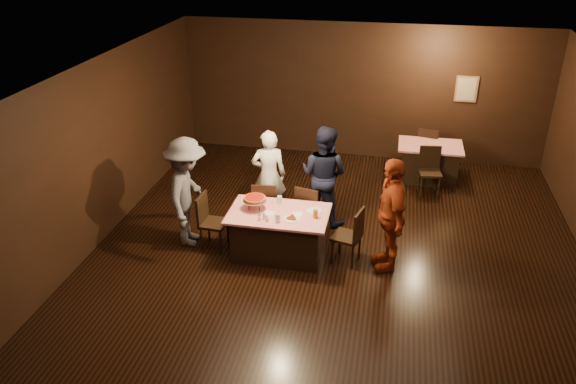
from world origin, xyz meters
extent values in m
plane|color=black|center=(0.00, 0.00, 0.00)|extent=(10.00, 10.00, 0.00)
cube|color=silver|center=(0.00, 0.00, 3.00)|extent=(8.00, 10.00, 0.04)
cube|color=black|center=(0.00, 5.00, 1.50)|extent=(8.00, 0.04, 3.00)
cube|color=black|center=(-4.00, 0.00, 1.50)|extent=(0.04, 10.00, 3.00)
cube|color=tan|center=(2.20, 4.97, 1.70)|extent=(0.46, 0.03, 0.56)
cube|color=beige|center=(2.20, 4.95, 1.70)|extent=(0.38, 0.01, 0.48)
cube|color=red|center=(-0.93, 0.52, 0.39)|extent=(1.60, 1.00, 0.77)
cube|color=red|center=(1.54, 3.96, 0.39)|extent=(1.30, 0.90, 0.77)
cube|color=black|center=(-1.33, 1.27, 0.47)|extent=(0.46, 0.46, 0.95)
cube|color=black|center=(-0.53, 1.27, 0.47)|extent=(0.51, 0.51, 0.95)
cube|color=black|center=(-2.03, 0.52, 0.47)|extent=(0.44, 0.44, 0.95)
cube|color=black|center=(0.17, 0.52, 0.47)|extent=(0.51, 0.51, 0.95)
cube|color=black|center=(1.54, 3.26, 0.47)|extent=(0.47, 0.47, 0.95)
cube|color=black|center=(1.54, 4.56, 0.47)|extent=(0.50, 0.50, 0.95)
imported|color=white|center=(-1.37, 1.71, 0.85)|extent=(0.69, 0.54, 1.69)
imported|color=black|center=(-0.38, 1.78, 0.91)|extent=(1.06, 0.94, 1.82)
imported|color=#56565B|center=(-2.48, 0.60, 0.94)|extent=(0.84, 1.29, 1.88)
imported|color=#993313|center=(0.82, 0.51, 0.93)|extent=(0.71, 1.16, 1.85)
cylinder|color=black|center=(-1.33, 0.67, 0.84)|extent=(0.01, 0.01, 0.15)
cylinder|color=black|center=(-1.42, 0.52, 0.84)|extent=(0.01, 0.01, 0.15)
cylinder|color=black|center=(-1.24, 0.52, 0.84)|extent=(0.01, 0.01, 0.15)
cylinder|color=silver|center=(-1.33, 0.57, 0.93)|extent=(0.38, 0.38, 0.01)
cylinder|color=#B27233|center=(-1.33, 0.57, 0.96)|extent=(0.35, 0.35, 0.05)
cylinder|color=#A5140C|center=(-1.33, 0.57, 0.98)|extent=(0.30, 0.30, 0.01)
cylinder|color=white|center=(-0.68, 0.34, 0.78)|extent=(0.25, 0.25, 0.01)
cylinder|color=#B27233|center=(-0.68, 0.34, 0.81)|extent=(0.18, 0.18, 0.04)
cylinder|color=#A5140C|center=(-0.68, 0.34, 0.83)|extent=(0.14, 0.14, 0.01)
cylinder|color=white|center=(-0.38, 0.67, 0.78)|extent=(0.25, 0.25, 0.01)
cylinder|color=silver|center=(-0.88, 0.22, 0.84)|extent=(0.08, 0.08, 0.14)
cylinder|color=#BF7F26|center=(-0.33, 0.47, 0.84)|extent=(0.08, 0.08, 0.14)
cylinder|color=silver|center=(-0.98, 0.82, 0.84)|extent=(0.08, 0.08, 0.14)
cylinder|color=silver|center=(-1.11, 0.27, 0.81)|extent=(0.04, 0.04, 0.08)
cylinder|color=silver|center=(-1.11, 0.27, 0.85)|extent=(0.05, 0.05, 0.02)
cylinder|color=silver|center=(-1.05, 0.22, 0.81)|extent=(0.04, 0.04, 0.08)
cylinder|color=silver|center=(-1.05, 0.22, 0.85)|extent=(0.05, 0.05, 0.02)
cylinder|color=silver|center=(-1.17, 0.22, 0.81)|extent=(0.04, 0.04, 0.08)
cylinder|color=silver|center=(-1.17, 0.22, 0.85)|extent=(0.05, 0.05, 0.02)
cube|color=white|center=(-0.63, 0.52, 0.77)|extent=(0.19, 0.19, 0.01)
cube|color=white|center=(-1.08, 0.47, 0.77)|extent=(0.21, 0.21, 0.01)
camera|label=1|loc=(0.74, -7.15, 5.06)|focal=35.00mm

